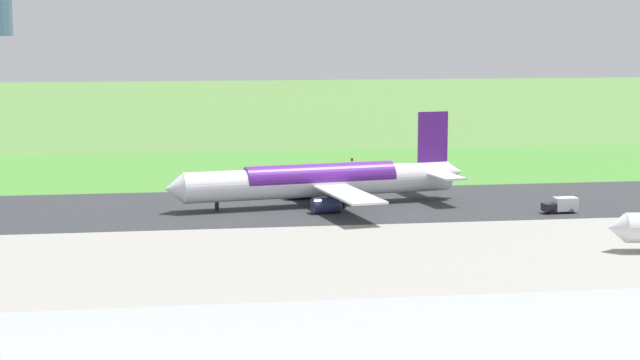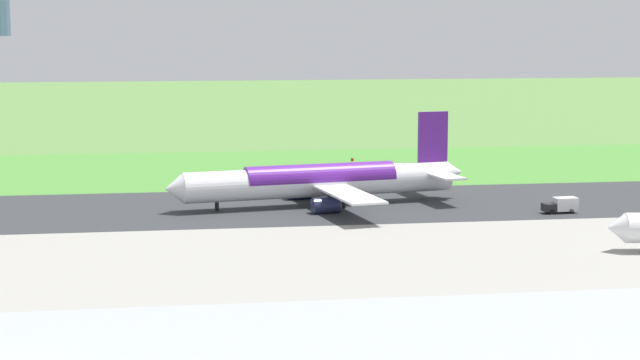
# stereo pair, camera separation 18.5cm
# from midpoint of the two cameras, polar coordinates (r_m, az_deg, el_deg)

# --- Properties ---
(ground_plane) EXTENTS (800.00, 800.00, 0.00)m
(ground_plane) POSITION_cam_midpoint_polar(r_m,az_deg,el_deg) (186.57, 0.52, -1.36)
(ground_plane) COLOR #547F3D
(runway_asphalt) EXTENTS (600.00, 37.52, 0.06)m
(runway_asphalt) POSITION_cam_midpoint_polar(r_m,az_deg,el_deg) (186.56, 0.52, -1.35)
(runway_asphalt) COLOR #2D3033
(runway_asphalt) RESTS_ON ground
(apron_concrete) EXTENTS (440.00, 110.00, 0.05)m
(apron_concrete) POSITION_cam_midpoint_polar(r_m,az_deg,el_deg) (136.70, 3.94, -4.98)
(apron_concrete) COLOR gray
(apron_concrete) RESTS_ON ground
(grass_verge_foreground) EXTENTS (600.00, 80.00, 0.04)m
(grass_verge_foreground) POSITION_cam_midpoint_polar(r_m,az_deg,el_deg) (225.94, -1.08, 0.36)
(grass_verge_foreground) COLOR #478534
(grass_verge_foreground) RESTS_ON ground
(airliner_main) EXTENTS (53.98, 44.38, 15.88)m
(airliner_main) POSITION_cam_midpoint_polar(r_m,az_deg,el_deg) (185.75, 0.14, -0.04)
(airliner_main) COLOR white
(airliner_main) RESTS_ON ground
(service_truck_baggage) EXTENTS (5.92, 2.60, 2.65)m
(service_truck_baggage) POSITION_cam_midpoint_polar(r_m,az_deg,el_deg) (183.17, 12.70, -1.30)
(service_truck_baggage) COLOR black
(service_truck_baggage) RESTS_ON ground
(no_stopping_sign) EXTENTS (0.60, 0.10, 2.84)m
(no_stopping_sign) POSITION_cam_midpoint_polar(r_m,az_deg,el_deg) (228.44, 1.74, 0.87)
(no_stopping_sign) COLOR slate
(no_stopping_sign) RESTS_ON ground
(traffic_cone_orange) EXTENTS (0.40, 0.40, 0.55)m
(traffic_cone_orange) POSITION_cam_midpoint_polar(r_m,az_deg,el_deg) (222.85, 0.25, 0.32)
(traffic_cone_orange) COLOR orange
(traffic_cone_orange) RESTS_ON ground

